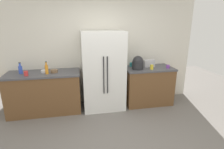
# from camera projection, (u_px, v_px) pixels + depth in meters

# --- Properties ---
(ground_plane) EXTENTS (9.70, 9.70, 0.00)m
(ground_plane) POSITION_uv_depth(u_px,v_px,m) (117.00, 149.00, 2.92)
(ground_plane) COLOR slate
(kitchen_back_panel) EXTENTS (4.79, 0.10, 2.95)m
(kitchen_back_panel) POSITION_uv_depth(u_px,v_px,m) (100.00, 44.00, 4.35)
(kitchen_back_panel) COLOR silver
(kitchen_back_panel) RESTS_ON ground_plane
(counter_left) EXTENTS (1.59, 0.68, 0.93)m
(counter_left) POSITION_uv_depth(u_px,v_px,m) (45.00, 92.00, 4.03)
(counter_left) COLOR brown
(counter_left) RESTS_ON ground_plane
(counter_right) EXTENTS (1.18, 0.68, 0.93)m
(counter_right) POSITION_uv_depth(u_px,v_px,m) (148.00, 85.00, 4.49)
(counter_right) COLOR brown
(counter_right) RESTS_ON ground_plane
(refrigerator) EXTENTS (0.95, 0.71, 1.82)m
(refrigerator) POSITION_uv_depth(u_px,v_px,m) (103.00, 71.00, 4.13)
(refrigerator) COLOR white
(refrigerator) RESTS_ON ground_plane
(toaster) EXTENTS (0.27, 0.15, 0.18)m
(toaster) POSITION_uv_depth(u_px,v_px,m) (149.00, 63.00, 4.41)
(toaster) COLOR silver
(toaster) RESTS_ON counter_right
(rice_cooker) EXTENTS (0.27, 0.27, 0.32)m
(rice_cooker) POSITION_uv_depth(u_px,v_px,m) (138.00, 63.00, 4.18)
(rice_cooker) COLOR #262628
(rice_cooker) RESTS_ON counter_right
(bottle_a) EXTENTS (0.08, 0.08, 0.25)m
(bottle_a) POSITION_uv_depth(u_px,v_px,m) (20.00, 69.00, 3.82)
(bottle_a) COLOR blue
(bottle_a) RESTS_ON counter_left
(bottle_b) EXTENTS (0.07, 0.07, 0.27)m
(bottle_b) POSITION_uv_depth(u_px,v_px,m) (47.00, 69.00, 3.79)
(bottle_b) COLOR orange
(bottle_b) RESTS_ON counter_left
(cup_a) EXTENTS (0.08, 0.08, 0.11)m
(cup_a) POSITION_uv_depth(u_px,v_px,m) (152.00, 67.00, 4.17)
(cup_a) COLOR yellow
(cup_a) RESTS_ON counter_right
(cup_b) EXTENTS (0.08, 0.08, 0.10)m
(cup_b) POSITION_uv_depth(u_px,v_px,m) (26.00, 73.00, 3.68)
(cup_b) COLOR red
(cup_b) RESTS_ON counter_left
(cup_c) EXTENTS (0.07, 0.07, 0.10)m
(cup_c) POSITION_uv_depth(u_px,v_px,m) (131.00, 65.00, 4.45)
(cup_c) COLOR teal
(cup_c) RESTS_ON counter_right
(cup_d) EXTENTS (0.08, 0.08, 0.08)m
(cup_d) POSITION_uv_depth(u_px,v_px,m) (168.00, 67.00, 4.29)
(cup_d) COLOR purple
(cup_d) RESTS_ON counter_right
(bowl_a) EXTENTS (0.15, 0.15, 0.07)m
(bowl_a) POSITION_uv_depth(u_px,v_px,m) (54.00, 71.00, 3.92)
(bowl_a) COLOR brown
(bowl_a) RESTS_ON counter_left
(bowl_b) EXTENTS (0.16, 0.16, 0.05)m
(bowl_b) POSITION_uv_depth(u_px,v_px,m) (45.00, 71.00, 3.93)
(bowl_b) COLOR white
(bowl_b) RESTS_ON counter_left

